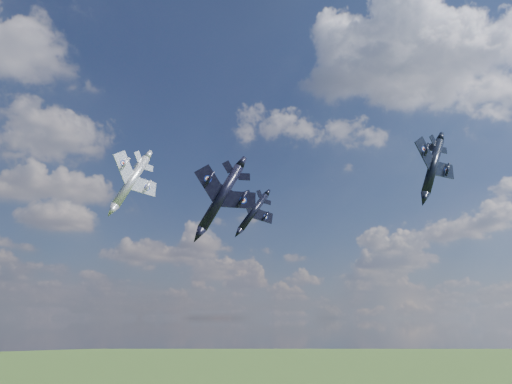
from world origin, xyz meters
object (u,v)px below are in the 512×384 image
jet_right_navy (433,167)px  jet_left_silver (131,181)px  jet_high_navy (253,212)px  jet_lead_navy (221,197)px

jet_right_navy → jet_left_silver: bearing=137.8°
jet_high_navy → jet_lead_navy: bearing=-127.4°
jet_high_navy → jet_right_navy: bearing=-89.8°
jet_right_navy → jet_high_navy: size_ratio=0.88×
jet_left_silver → jet_right_navy: bearing=-59.3°
jet_high_navy → jet_left_silver: 43.67m
jet_lead_navy → jet_high_navy: (26.22, 33.18, 6.48)m
jet_lead_navy → jet_left_silver: (-11.16, 10.80, 3.52)m
jet_right_navy → jet_lead_navy: bearing=139.5°
jet_lead_navy → jet_left_silver: jet_left_silver is taller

